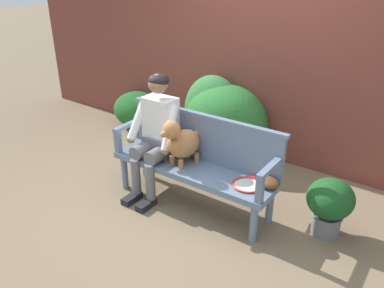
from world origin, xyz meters
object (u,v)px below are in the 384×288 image
at_px(garden_bench, 192,172).
at_px(baseball_glove, 268,182).
at_px(potted_plant, 330,203).
at_px(person_seated, 156,131).
at_px(tennis_racket, 249,183).
at_px(dog_on_bench, 181,142).

distance_m(garden_bench, baseball_glove, 0.80).
distance_m(garden_bench, potted_plant, 1.34).
relative_size(person_seated, potted_plant, 2.32).
bearing_deg(baseball_glove, garden_bench, -159.69).
distance_m(garden_bench, tennis_racket, 0.63).
xyz_separation_m(tennis_racket, potted_plant, (0.67, 0.30, -0.12)).
height_order(person_seated, dog_on_bench, person_seated).
relative_size(baseball_glove, potted_plant, 0.39).
bearing_deg(person_seated, dog_on_bench, -2.80).
relative_size(garden_bench, dog_on_bench, 3.45).
xyz_separation_m(garden_bench, tennis_racket, (0.63, 0.02, 0.07)).
bearing_deg(tennis_racket, garden_bench, -178.00).
bearing_deg(garden_bench, tennis_racket, 2.00).
bearing_deg(dog_on_bench, garden_bench, 11.27).
xyz_separation_m(person_seated, baseball_glove, (1.24, 0.10, -0.23)).
distance_m(dog_on_bench, baseball_glove, 0.93).
relative_size(garden_bench, potted_plant, 3.08).
xyz_separation_m(person_seated, dog_on_bench, (0.33, -0.02, -0.02)).
bearing_deg(baseball_glove, person_seated, -161.70).
height_order(garden_bench, tennis_racket, tennis_racket).
relative_size(dog_on_bench, potted_plant, 0.89).
bearing_deg(potted_plant, tennis_racket, -156.17).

